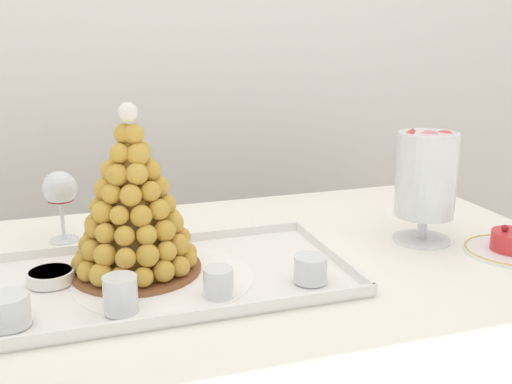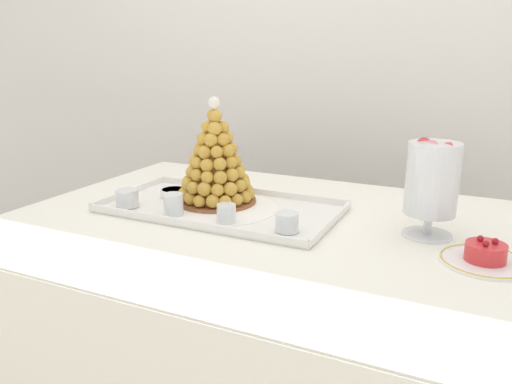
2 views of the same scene
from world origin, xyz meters
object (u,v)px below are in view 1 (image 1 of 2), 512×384
Objects in this scene: dessert_cup_left at (8,311)px; creme_brulee_ramekin at (51,276)px; serving_tray at (164,279)px; fruit_tart_plate at (512,246)px; croquembouche at (133,208)px; wine_glass at (60,191)px; dessert_cup_mid_left at (121,296)px; dessert_cup_centre at (219,283)px; macaron_goblet at (426,176)px; dessert_cup_mid_right at (311,270)px.

dessert_cup_left is 0.79× the size of creme_brulee_ramekin.
serving_tray is 0.69m from fruit_tart_plate.
serving_tray is 3.54× the size of fruit_tart_plate.
wine_glass is (-0.12, 0.23, -0.02)m from croquembouche.
wine_glass reaches higher than dessert_cup_mid_left.
macaron_goblet reaches higher than dessert_cup_centre.
dessert_cup_left is (-0.25, -0.10, 0.02)m from serving_tray.
dessert_cup_left is at bearing -178.36° from fruit_tart_plate.
dessert_cup_mid_left is (0.16, -0.01, 0.00)m from dessert_cup_left.
dessert_cup_left and fruit_tart_plate have the same top height.
creme_brulee_ramekin is at bearing 179.93° from macaron_goblet.
dessert_cup_left is at bearing 177.38° from dessert_cup_mid_left.
dessert_cup_mid_right is 0.31× the size of fruit_tart_plate.
serving_tray is at bearing -47.46° from croquembouche.
dessert_cup_left is at bearing -112.07° from creme_brulee_ramekin.
creme_brulee_ramekin is (-0.19, 0.04, 0.01)m from serving_tray.
croquembouche reaches higher than dessert_cup_centre.
croquembouche reaches higher than dessert_cup_mid_right.
dessert_cup_mid_left is at bearing -78.46° from wine_glass.
serving_tray is at bearing -59.36° from wine_glass.
fruit_tart_plate is (0.61, 0.03, -0.02)m from dessert_cup_centre.
wine_glass is at bearing 161.81° from macaron_goblet.
wine_glass is (-0.85, 0.35, 0.09)m from fruit_tart_plate.
creme_brulee_ramekin is (0.06, 0.14, -0.01)m from dessert_cup_left.
wine_glass is at bearing 122.06° from dessert_cup_centre.
dessert_cup_mid_right is 0.55m from wine_glass.
croquembouche is 0.33m from dessert_cup_mid_right.
dessert_cup_centre and fruit_tart_plate have the same top height.
serving_tray is at bearing 52.69° from dessert_cup_mid_left.
dessert_cup_mid_right is 0.45m from creme_brulee_ramekin.
creme_brulee_ramekin is at bearing 172.33° from fruit_tart_plate.
croquembouche is 1.64× the size of fruit_tart_plate.
dessert_cup_left is (-0.21, -0.15, -0.10)m from croquembouche.
serving_tray is 11.39× the size of dessert_cup_mid_right.
serving_tray is 2.15× the size of croquembouche.
dessert_cup_left is 0.93m from fruit_tart_plate.
dessert_cup_mid_left is 0.24× the size of macaron_goblet.
croquembouche is at bearing 127.85° from dessert_cup_centre.
macaron_goblet is at bearing -18.19° from wine_glass.
croquembouche is at bearing 179.61° from macaron_goblet.
croquembouche is 5.29× the size of dessert_cup_mid_right.
creme_brulee_ramekin is at bearing 67.93° from dessert_cup_left.
macaron_goblet reaches higher than serving_tray.
croquembouche is 0.18m from creme_brulee_ramekin.
croquembouche is 0.74m from fruit_tart_plate.
dessert_cup_left is 0.49m from dessert_cup_mid_right.
dessert_cup_mid_left reaches higher than dessert_cup_mid_right.
serving_tray is 0.27m from dessert_cup_left.
fruit_tart_plate is (0.69, -0.08, 0.01)m from serving_tray.
croquembouche is 5.20× the size of dessert_cup_mid_left.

